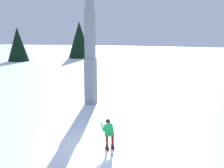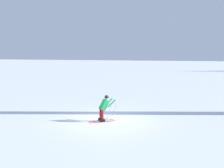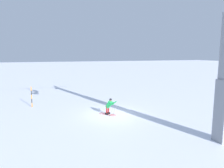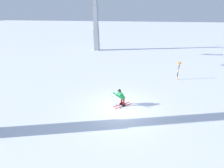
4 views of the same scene
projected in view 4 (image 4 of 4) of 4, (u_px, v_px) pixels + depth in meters
ground_plane at (120, 108)px, 12.07m from camera, size 260.00×260.00×0.00m
skier_carving_main at (121, 96)px, 11.96m from camera, size 1.45×1.54×1.62m
lift_tower_far at (96, 23)px, 28.59m from camera, size 0.87×2.77×12.04m
trail_marker_pole at (179, 70)px, 16.70m from camera, size 0.07×0.28×2.09m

